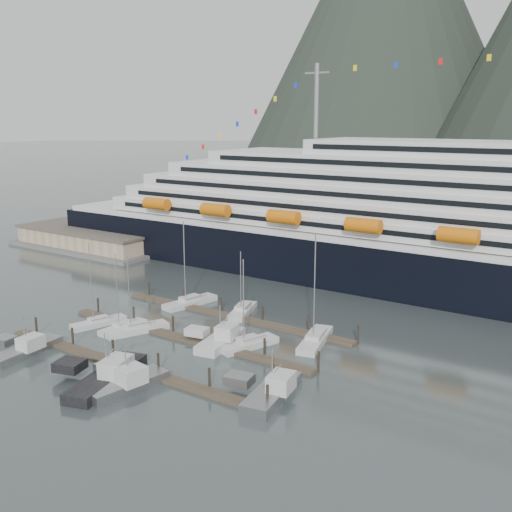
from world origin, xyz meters
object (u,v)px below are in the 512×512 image
object	(u,v)px
cruise_ship	(496,238)
trawler_d	(271,391)
sailboat_b	(99,323)
trawler_c	(106,376)
sailboat_f	(242,311)
sailboat_h	(249,345)
trawler_b	(126,383)
trawler_a	(25,349)
sailboat_c	(137,330)
sailboat_g	(315,340)
sailboat_a	(123,328)
sailboat_e	(190,303)
warehouse	(91,240)
trawler_e	(220,339)

from	to	relation	value
cruise_ship	trawler_d	xyz separation A→B (m)	(-12.16, -61.25, -11.12)
sailboat_b	trawler_c	bearing A→B (deg)	-112.62
sailboat_f	sailboat_h	distance (m)	16.47
trawler_b	trawler_a	bearing A→B (deg)	99.09
sailboat_c	sailboat_g	xyz separation A→B (m)	(26.76, 12.26, 0.03)
sailboat_a	sailboat_c	bearing A→B (deg)	-73.83
sailboat_h	trawler_a	size ratio (longest dim) A/B	1.21
sailboat_b	sailboat_c	world-z (taller)	sailboat_b
cruise_ship	trawler_b	size ratio (longest dim) A/B	17.92
sailboat_a	sailboat_c	size ratio (longest dim) A/B	1.00
cruise_ship	sailboat_e	size ratio (longest dim) A/B	12.53
sailboat_f	trawler_b	distance (m)	34.36
warehouse	trawler_c	xyz separation A→B (m)	(69.24, -57.05, -1.29)
sailboat_g	sailboat_b	bearing A→B (deg)	97.07
cruise_ship	trawler_b	distance (m)	76.51
sailboat_c	trawler_b	world-z (taller)	sailboat_c
sailboat_g	sailboat_f	bearing A→B (deg)	58.89
warehouse	sailboat_e	world-z (taller)	sailboat_e
warehouse	sailboat_c	bearing A→B (deg)	-34.85
sailboat_e	sailboat_g	bearing A→B (deg)	-87.73
sailboat_b	sailboat_e	size ratio (longest dim) A/B	0.89
warehouse	sailboat_b	size ratio (longest dim) A/B	3.07
trawler_c	trawler_d	size ratio (longest dim) A/B	1.24
trawler_a	sailboat_f	bearing A→B (deg)	-31.17
sailboat_f	sailboat_e	bearing A→B (deg)	77.97
sailboat_g	sailboat_h	xyz separation A→B (m)	(-7.62, -7.34, -0.02)
warehouse	trawler_e	distance (m)	82.44
cruise_ship	warehouse	xyz separation A→B (m)	(-102.03, -12.94, -9.79)
sailboat_c	trawler_e	xyz separation A→B (m)	(14.76, 3.28, 0.47)
sailboat_f	sailboat_h	bearing A→B (deg)	-159.85
sailboat_f	sailboat_g	xyz separation A→B (m)	(17.96, -5.48, 0.04)
sailboat_b	sailboat_e	distance (m)	18.43
trawler_b	sailboat_f	bearing A→B (deg)	18.37
warehouse	trawler_a	world-z (taller)	trawler_a
cruise_ship	sailboat_g	xyz separation A→B (m)	(-16.63, -41.50, -11.57)
sailboat_c	sailboat_e	distance (m)	16.59
trawler_d	sailboat_h	bearing A→B (deg)	34.30
cruise_ship	warehouse	distance (m)	103.31
sailboat_h	trawler_a	distance (m)	33.60
sailboat_a	trawler_e	world-z (taller)	sailboat_a
sailboat_g	sailboat_h	size ratio (longest dim) A/B	1.25
cruise_ship	trawler_a	distance (m)	86.94
sailboat_c	sailboat_e	size ratio (longest dim) A/B	0.82
sailboat_a	warehouse	bearing A→B (deg)	55.92
sailboat_a	sailboat_f	world-z (taller)	sailboat_a
trawler_a	sailboat_h	bearing A→B (deg)	-57.27
sailboat_a	trawler_c	world-z (taller)	sailboat_a
trawler_c	trawler_e	world-z (taller)	trawler_c
sailboat_e	trawler_d	distance (m)	41.29
sailboat_h	trawler_c	distance (m)	22.81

